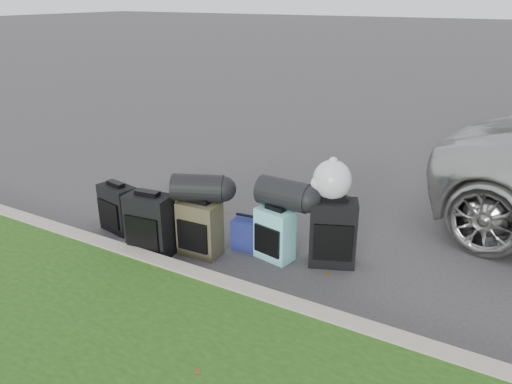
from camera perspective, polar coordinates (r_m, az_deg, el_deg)
The scene contains 12 objects.
ground at distance 5.64m, azimuth -0.14°, elevation -6.04°, with size 120.00×120.00×0.00m, color #383535.
curb at distance 4.88m, azimuth -6.14°, elevation -9.97°, with size 120.00×0.18×0.15m, color #9E937F.
suitcase_small_black at distance 6.08m, azimuth -15.47°, elevation -1.80°, with size 0.45×0.25×0.56m, color black.
suitcase_large_black_left at distance 5.42m, azimuth -12.01°, elevation -3.73°, with size 0.47×0.28×0.68m, color black.
suitcase_olive at distance 5.36m, azimuth -6.42°, elevation -4.18°, with size 0.44×0.27×0.60m, color #363221.
suitcase_teal at distance 5.25m, azimuth 2.15°, elevation -4.85°, with size 0.39×0.23×0.56m, color #5DADB3.
suitcase_large_black_right at distance 5.17m, azimuth 8.76°, elevation -4.63°, with size 0.47×0.28×0.71m, color black.
tote_green at distance 6.39m, azimuth -8.64°, elevation -1.36°, with size 0.26×0.21×0.30m, color #1B7B1E.
tote_navy at distance 5.50m, azimuth -0.85°, elevation -4.78°, with size 0.32×0.25×0.34m, color navy.
duffel_left at distance 5.23m, azimuth -6.64°, elevation 0.46°, with size 0.29×0.29×0.54m, color black.
duffel_right at distance 5.13m, azimuth 3.21°, elevation -0.19°, with size 0.31×0.31×0.55m, color black.
trash_bag at distance 5.02m, azimuth 8.70°, elevation 1.37°, with size 0.39×0.39×0.39m, color silver.
Camera 1 is at (2.51, -4.31, 2.63)m, focal length 35.00 mm.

